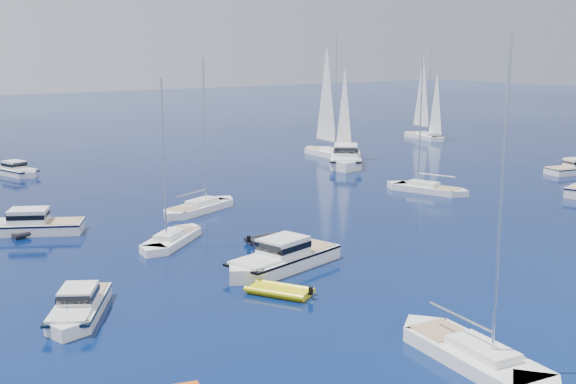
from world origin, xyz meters
name	(u,v)px	position (x,y,z in m)	size (l,w,h in m)	color
ground	(542,301)	(0.00, 0.00, 0.00)	(400.00, 400.00, 0.00)	navy
motor_cruiser_left	(79,316)	(-22.69, 12.71, 0.00)	(2.40, 7.84, 2.06)	silver
motor_cruiser_centre	(281,268)	(-8.81, 13.66, 0.00)	(3.04, 9.93, 2.61)	silver
motor_cruiser_far_l	(27,233)	(-19.95, 32.53, 0.00)	(2.88, 9.43, 2.47)	white
motor_cruiser_distant	(346,165)	(21.41, 44.02, 0.00)	(3.72, 12.17, 3.19)	white
motor_cruiser_horizon	(16,175)	(-13.66, 59.87, 0.00)	(2.39, 7.80, 2.05)	silver
sailboat_fore	(475,363)	(-9.71, -3.54, 0.00)	(2.73, 10.48, 15.41)	white
sailboat_mid_r	(426,192)	(17.45, 26.40, 0.00)	(2.44, 9.38, 13.78)	silver
sailboat_mid_l	(172,243)	(-12.02, 23.34, 0.00)	(2.24, 8.61, 12.66)	white
sailboat_centre	(200,211)	(-5.24, 31.72, 0.00)	(2.45, 9.41, 13.84)	white
sailboat_sails_r	(330,156)	(24.36, 50.86, 0.00)	(2.93, 11.27, 16.57)	white
sailboat_sails_far	(424,139)	(47.96, 57.09, 0.00)	(2.62, 10.07, 14.80)	white
tender_yellow	(279,294)	(-11.78, 9.48, 0.00)	(2.18, 4.04, 0.95)	yellow
tender_grey_near	(269,242)	(-5.84, 19.59, 0.00)	(2.00, 3.64, 0.95)	black
tender_grey_far	(34,234)	(-19.62, 31.97, 0.00)	(2.11, 3.90, 0.95)	black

